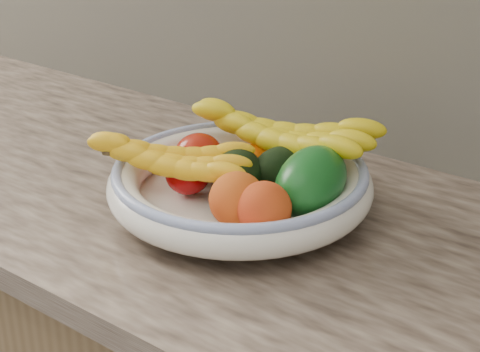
% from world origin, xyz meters
% --- Properties ---
extents(fruit_bowl, '(0.39, 0.39, 0.08)m').
position_xyz_m(fruit_bowl, '(0.00, 1.66, 0.95)').
color(fruit_bowl, white).
rests_on(fruit_bowl, kitchen_counter).
extents(clementine_back_left, '(0.07, 0.07, 0.05)m').
position_xyz_m(clementine_back_left, '(-0.02, 1.74, 0.95)').
color(clementine_back_left, orange).
rests_on(clementine_back_left, fruit_bowl).
extents(clementine_back_right, '(0.06, 0.06, 0.05)m').
position_xyz_m(clementine_back_right, '(0.03, 1.78, 0.95)').
color(clementine_back_right, orange).
rests_on(clementine_back_right, fruit_bowl).
extents(clementine_back_mid, '(0.06, 0.06, 0.04)m').
position_xyz_m(clementine_back_mid, '(0.01, 1.74, 0.95)').
color(clementine_back_mid, '#FF5505').
rests_on(clementine_back_mid, fruit_bowl).
extents(clementine_extra, '(0.05, 0.05, 0.05)m').
position_xyz_m(clementine_extra, '(-0.02, 1.73, 0.95)').
color(clementine_extra, '#F26005').
rests_on(clementine_extra, fruit_bowl).
extents(tomato_left, '(0.10, 0.10, 0.07)m').
position_xyz_m(tomato_left, '(-0.09, 1.68, 0.96)').
color(tomato_left, '#9E180A').
rests_on(tomato_left, fruit_bowl).
extents(tomato_near_left, '(0.08, 0.08, 0.06)m').
position_xyz_m(tomato_near_left, '(-0.06, 1.62, 0.96)').
color(tomato_near_left, '#A20407').
rests_on(tomato_near_left, fruit_bowl).
extents(avocado_center, '(0.12, 0.13, 0.07)m').
position_xyz_m(avocado_center, '(-0.00, 1.66, 0.96)').
color(avocado_center, black).
rests_on(avocado_center, fruit_bowl).
extents(avocado_right, '(0.09, 0.11, 0.07)m').
position_xyz_m(avocado_right, '(0.04, 1.71, 0.96)').
color(avocado_right, black).
rests_on(avocado_right, fruit_bowl).
extents(green_mango, '(0.13, 0.15, 0.12)m').
position_xyz_m(green_mango, '(0.11, 1.68, 0.98)').
color(green_mango, '#0E4E17').
rests_on(green_mango, fruit_bowl).
extents(peach_front, '(0.10, 0.10, 0.08)m').
position_xyz_m(peach_front, '(0.05, 1.59, 0.97)').
color(peach_front, orange).
rests_on(peach_front, fruit_bowl).
extents(peach_right, '(0.10, 0.10, 0.07)m').
position_xyz_m(peach_right, '(0.10, 1.58, 0.97)').
color(peach_right, '#DA5F17').
rests_on(peach_right, fruit_bowl).
extents(banana_bunch_back, '(0.34, 0.15, 0.09)m').
position_xyz_m(banana_bunch_back, '(0.01, 1.75, 0.99)').
color(banana_bunch_back, yellow).
rests_on(banana_bunch_back, fruit_bowl).
extents(banana_bunch_front, '(0.27, 0.21, 0.07)m').
position_xyz_m(banana_bunch_front, '(-0.08, 1.59, 0.98)').
color(banana_bunch_front, yellow).
rests_on(banana_bunch_front, fruit_bowl).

